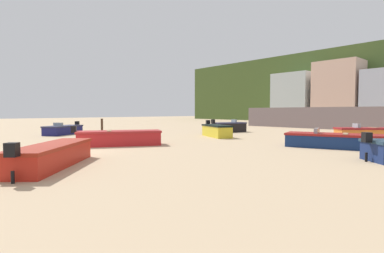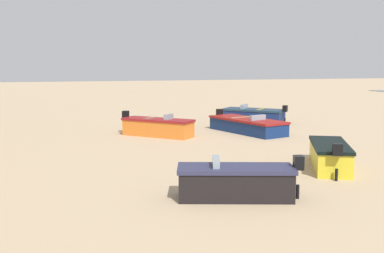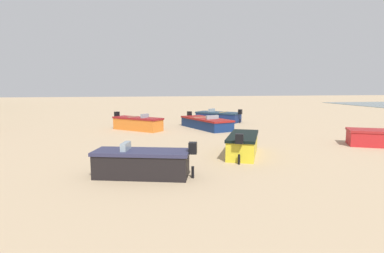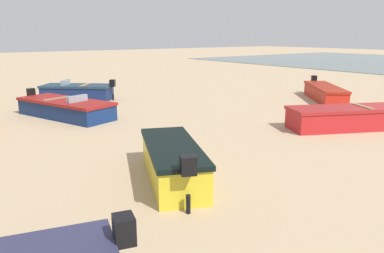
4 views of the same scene
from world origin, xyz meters
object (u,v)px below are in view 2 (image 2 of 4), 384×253
at_px(boat_black_2, 236,182).
at_px(boat_navy_4, 254,115).
at_px(boat_yellow_6, 330,156).
at_px(boat_navy_7, 247,125).
at_px(boat_orange_0, 158,127).

relative_size(boat_black_2, boat_navy_4, 0.92).
bearing_deg(boat_yellow_6, boat_navy_7, 112.05).
xyz_separation_m(boat_orange_0, boat_yellow_6, (-9.30, -4.76, -0.00)).
bearing_deg(boat_navy_4, boat_orange_0, 161.39).
bearing_deg(boat_navy_7, boat_yellow_6, 69.21).
bearing_deg(boat_black_2, boat_navy_4, -8.37).
bearing_deg(boat_orange_0, boat_yellow_6, 69.59).
bearing_deg(boat_black_2, boat_orange_0, 15.48).
height_order(boat_orange_0, boat_navy_4, boat_orange_0).
xyz_separation_m(boat_navy_4, boat_yellow_6, (-13.49, 2.46, 0.04)).
relative_size(boat_orange_0, boat_black_2, 1.00).
relative_size(boat_orange_0, boat_navy_7, 0.70).
bearing_deg(boat_navy_7, boat_black_2, 48.49).
height_order(boat_black_2, boat_yellow_6, boat_black_2).
relative_size(boat_orange_0, boat_navy_4, 0.92).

